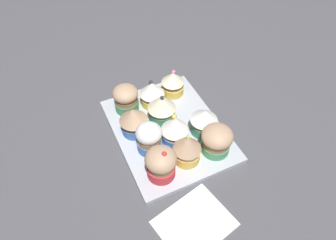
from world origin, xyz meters
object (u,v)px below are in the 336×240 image
cupcake_1 (134,120)px  cupcake_4 (151,93)px  cupcake_3 (161,163)px  cupcake_10 (217,140)px  cupcake_6 (174,129)px  cupcake_9 (204,121)px  baking_tray (168,130)px  cupcake_0 (126,98)px  cupcake_2 (149,138)px  cupcake_5 (161,108)px  cupcake_7 (186,148)px  cupcake_8 (173,83)px  napkin (195,223)px

cupcake_1 → cupcake_4: same height
cupcake_3 → cupcake_10: cupcake_3 is taller
cupcake_6 → cupcake_9: cupcake_6 is taller
baking_tray → cupcake_0: 12.67cm
cupcake_6 → cupcake_2: bearing=-91.6°
cupcake_2 → baking_tray: bearing=119.2°
cupcake_3 → cupcake_10: (-0.53, 13.26, -0.24)cm
cupcake_4 → cupcake_5: 5.67cm
cupcake_5 → cupcake_4: bearing=-179.9°
cupcake_4 → baking_tray: bearing=1.1°
cupcake_7 → cupcake_6: bearing=178.1°
cupcake_0 → cupcake_9: size_ratio=1.07×
cupcake_1 → cupcake_8: cupcake_1 is taller
cupcake_4 → cupcake_2: bearing=-25.1°
cupcake_3 → cupcake_1: bearing=-176.5°
cupcake_8 → cupcake_10: same height
cupcake_0 → cupcake_8: 12.73cm
cupcake_4 → napkin: 32.29cm
cupcake_6 → cupcake_8: 15.44cm
cupcake_0 → cupcake_2: cupcake_2 is taller
cupcake_0 → cupcake_7: (19.38, 6.13, 0.15)cm
baking_tray → cupcake_1: 8.91cm
baking_tray → cupcake_8: size_ratio=4.39×
cupcake_8 → cupcake_3: bearing=-31.3°
cupcake_10 → cupcake_5: bearing=-152.5°
cupcake_3 → cupcake_9: (-6.49, 13.50, -0.37)cm
cupcake_1 → cupcake_7: bearing=30.4°
cupcake_1 → napkin: (25.04, 2.27, -4.75)cm
cupcake_3 → cupcake_2: bearing=176.7°
cupcake_0 → cupcake_4: 6.32cm
cupcake_4 → cupcake_5: size_ratio=0.93×
cupcake_2 → cupcake_7: size_ratio=0.95×
baking_tray → napkin: baking_tray is taller
cupcake_10 → cupcake_9: bearing=177.7°
cupcake_1 → cupcake_7: (11.90, 6.97, -0.02)cm
cupcake_0 → cupcake_8: (-0.45, 12.72, -0.30)cm
cupcake_8 → baking_tray: bearing=-30.9°
cupcake_5 → cupcake_9: cupcake_5 is taller
cupcake_2 → cupcake_9: size_ratio=1.10×
cupcake_1 → cupcake_6: size_ratio=0.94×
cupcake_0 → cupcake_7: 20.33cm
cupcake_0 → cupcake_5: cupcake_5 is taller
baking_tray → cupcake_7: bearing=-1.9°
baking_tray → napkin: (22.47, -5.01, -0.30)cm
cupcake_6 → cupcake_10: 9.40cm
cupcake_1 → cupcake_7: cupcake_7 is taller
cupcake_0 → cupcake_6: (13.60, 6.32, 0.12)cm
cupcake_4 → cupcake_9: 14.96cm
cupcake_2 → cupcake_9: cupcake_2 is taller
cupcake_4 → cupcake_6: 12.70cm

